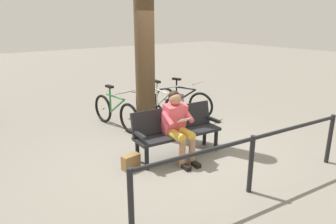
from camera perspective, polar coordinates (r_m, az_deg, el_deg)
name	(u,v)px	position (r m, az deg, el deg)	size (l,w,h in m)	color
ground_plane	(183,153)	(5.75, 2.74, -7.56)	(40.00, 40.00, 0.00)	slate
bench	(176,128)	(5.52, 1.45, -2.93)	(1.64, 0.64, 0.87)	black
person_reading	(178,123)	(5.30, 1.76, -1.98)	(0.52, 0.79, 1.20)	#D84C59
handbag	(131,162)	(5.19, -6.79, -9.01)	(0.30, 0.14, 0.24)	olive
tree_trunk	(144,39)	(6.33, -4.33, 13.10)	(0.40, 0.40, 3.93)	#4C3823
litter_bin	(177,112)	(6.87, 1.59, 0.00)	(0.34, 0.34, 0.76)	slate
bicycle_red	(183,101)	(7.83, 2.68, 1.94)	(0.68, 1.60, 0.94)	black
bicycle_purple	(161,105)	(7.47, -1.30, 1.22)	(0.48, 1.68, 0.94)	black
bicycle_green	(142,110)	(7.14, -4.86, 0.41)	(0.77, 1.55, 0.94)	black
bicycle_black	(115,112)	(7.05, -9.59, 0.01)	(0.48, 1.68, 0.94)	black
railing_fence	(252,152)	(4.46, 15.08, -7.10)	(3.69, 0.46, 0.85)	black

